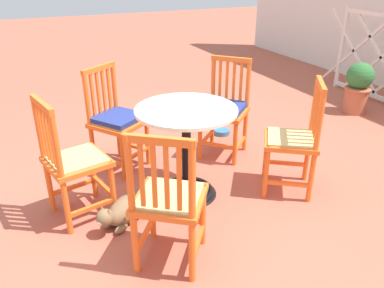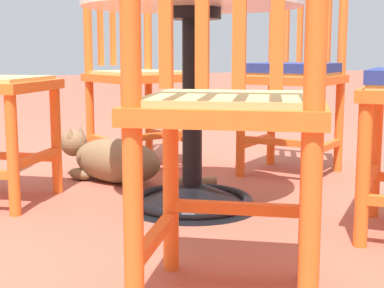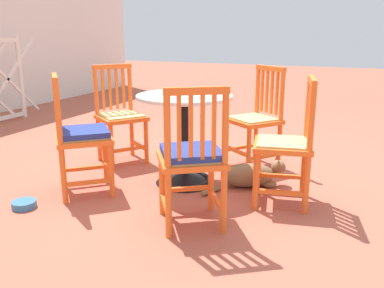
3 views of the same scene
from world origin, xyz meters
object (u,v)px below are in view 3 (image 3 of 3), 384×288
Objects in this scene: cafe_table at (185,149)px; pet_water_bowl at (24,204)px; orange_chair_by_planter at (81,137)px; orange_chair_at_corner at (120,117)px; orange_chair_facing_out at (287,145)px; orange_chair_near_fence at (256,120)px; tabby_cat at (252,175)px; orange_chair_tucked_in at (192,159)px.

pet_water_bowl is at bearing 137.78° from cafe_table.
orange_chair_at_corner is at bearing 12.43° from orange_chair_by_planter.
orange_chair_facing_out is 5.36× the size of pet_water_bowl.
orange_chair_at_corner is (0.28, 0.80, 0.15)m from cafe_table.
cafe_table is at bearing 147.98° from orange_chair_near_fence.
orange_chair_facing_out is at bearing -126.30° from tabby_cat.
pet_water_bowl is (-0.41, 0.21, -0.42)m from orange_chair_by_planter.
cafe_table is 4.47× the size of pet_water_bowl.
cafe_table is 0.83× the size of orange_chair_tucked_in.
orange_chair_near_fence and orange_chair_at_corner have the same top height.
tabby_cat is (0.65, -1.16, -0.35)m from orange_chair_by_planter.
orange_chair_near_fence is at bearing -41.49° from orange_chair_by_planter.
orange_chair_by_planter and orange_chair_facing_out have the same top height.
pet_water_bowl is at bearing 101.67° from orange_chair_tucked_in.
orange_chair_facing_out is (-0.08, -0.83, 0.15)m from cafe_table.
orange_chair_by_planter is at bearing 138.51° from orange_chair_near_fence.
orange_chair_near_fence is 1.00× the size of orange_chair_facing_out.
orange_chair_near_fence is at bearing -2.07° from orange_chair_tucked_in.
orange_chair_facing_out is (0.60, -0.47, -0.01)m from orange_chair_tucked_in.
orange_chair_tucked_in is at bearing -151.78° from cafe_table.
cafe_table reaches higher than pet_water_bowl.
cafe_table is at bearing 84.74° from orange_chair_facing_out.
tabby_cat is (-0.51, -0.13, -0.34)m from orange_chair_near_fence.
orange_chair_by_planter is at bearing 80.74° from orange_chair_tucked_in.
tabby_cat reaches higher than pet_water_bowl.
cafe_table is 0.86m from orange_chair_at_corner.
orange_chair_facing_out is at bearing -95.26° from cafe_table.
orange_chair_near_fence is at bearing -38.32° from pet_water_bowl.
orange_chair_tucked_in is (-0.67, -0.36, 0.16)m from cafe_table.
orange_chair_near_fence is 1.26m from orange_chair_at_corner.
orange_chair_tucked_in is 1.63× the size of tabby_cat.
tabby_cat is at bearing -60.54° from orange_chair_by_planter.
orange_chair_facing_out is (-0.73, -0.42, 0.00)m from orange_chair_near_fence.
tabby_cat is at bearing -12.07° from orange_chair_tucked_in.
orange_chair_at_corner is 1.63× the size of tabby_cat.
pet_water_bowl is at bearing 127.77° from tabby_cat.
orange_chair_tucked_in is 5.36× the size of pet_water_bowl.
orange_chair_at_corner is at bearing -1.77° from pet_water_bowl.
orange_chair_at_corner and orange_chair_by_planter have the same top height.
orange_chair_at_corner is at bearing 77.58° from orange_chair_facing_out.
orange_chair_by_planter is 1.63× the size of tabby_cat.
orange_chair_near_fence and orange_chair_facing_out have the same top height.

